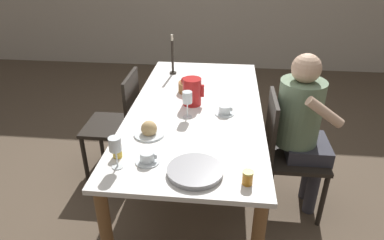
{
  "coord_description": "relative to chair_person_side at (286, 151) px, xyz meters",
  "views": [
    {
      "loc": [
        0.2,
        -2.2,
        1.84
      ],
      "look_at": [
        0.0,
        -0.29,
        0.8
      ],
      "focal_mm": 32.0,
      "sensor_mm": 36.0,
      "label": 1
    }
  ],
  "objects": [
    {
      "name": "candlestick_tall",
      "position": [
        -0.93,
        0.77,
        0.4
      ],
      "size": [
        0.06,
        0.06,
        0.35
      ],
      "color": "black",
      "rests_on": "dining_table"
    },
    {
      "name": "wine_glass_water",
      "position": [
        -0.7,
        -0.05,
        0.4
      ],
      "size": [
        0.07,
        0.07,
        0.19
      ],
      "color": "white",
      "rests_on": "dining_table"
    },
    {
      "name": "bread_plate",
      "position": [
        -0.91,
        -0.3,
        0.29
      ],
      "size": [
        0.19,
        0.19,
        0.1
      ],
      "color": "silver",
      "rests_on": "dining_table"
    },
    {
      "name": "fruit_bowl",
      "position": [
        -0.73,
        0.38,
        0.31
      ],
      "size": [
        0.18,
        0.18,
        0.13
      ],
      "color": "#9E6B3D",
      "rests_on": "dining_table"
    },
    {
      "name": "chair_opposite",
      "position": [
        -1.31,
        0.3,
        0.0
      ],
      "size": [
        0.42,
        0.42,
        0.9
      ],
      "rotation": [
        0.0,
        0.0,
        1.57
      ],
      "color": "black",
      "rests_on": "ground_plane"
    },
    {
      "name": "person_seated",
      "position": [
        0.09,
        0.03,
        0.22
      ],
      "size": [
        0.39,
        0.41,
        1.19
      ],
      "rotation": [
        0.0,
        0.0,
        -1.57
      ],
      "color": "#33333D",
      "rests_on": "ground_plane"
    },
    {
      "name": "ground_plane",
      "position": [
        -0.66,
        0.11,
        -0.49
      ],
      "size": [
        20.0,
        20.0,
        0.0
      ],
      "primitive_type": "plane",
      "color": "brown"
    },
    {
      "name": "teacup_near_person",
      "position": [
        -0.86,
        -0.59,
        0.29
      ],
      "size": [
        0.14,
        0.14,
        0.06
      ],
      "color": "silver",
      "rests_on": "dining_table"
    },
    {
      "name": "red_pitcher",
      "position": [
        -0.69,
        0.16,
        0.36
      ],
      "size": [
        0.16,
        0.13,
        0.2
      ],
      "color": "red",
      "rests_on": "dining_table"
    },
    {
      "name": "serving_tray",
      "position": [
        -0.59,
        -0.66,
        0.28
      ],
      "size": [
        0.29,
        0.29,
        0.03
      ],
      "color": "#9E9EA3",
      "rests_on": "dining_table"
    },
    {
      "name": "jam_jar_amber",
      "position": [
        -1.03,
        -0.56,
        0.3
      ],
      "size": [
        0.06,
        0.06,
        0.07
      ],
      "color": "gold",
      "rests_on": "dining_table"
    },
    {
      "name": "wine_glass_juice",
      "position": [
        -1.0,
        -0.65,
        0.39
      ],
      "size": [
        0.07,
        0.07,
        0.18
      ],
      "color": "white",
      "rests_on": "dining_table"
    },
    {
      "name": "jam_jar_red",
      "position": [
        -0.32,
        -0.72,
        0.3
      ],
      "size": [
        0.06,
        0.06,
        0.07
      ],
      "color": "#C67A1E",
      "rests_on": "dining_table"
    },
    {
      "name": "chair_person_side",
      "position": [
        0.0,
        0.0,
        0.0
      ],
      "size": [
        0.42,
        0.42,
        0.9
      ],
      "rotation": [
        0.0,
        0.0,
        -1.57
      ],
      "color": "black",
      "rests_on": "ground_plane"
    },
    {
      "name": "dining_table",
      "position": [
        -0.66,
        0.11,
        0.17
      ],
      "size": [
        0.93,
        1.94,
        0.75
      ],
      "color": "white",
      "rests_on": "ground_plane"
    },
    {
      "name": "teacup_across",
      "position": [
        -0.45,
        0.03,
        0.29
      ],
      "size": [
        0.14,
        0.14,
        0.06
      ],
      "color": "silver",
      "rests_on": "dining_table"
    }
  ]
}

